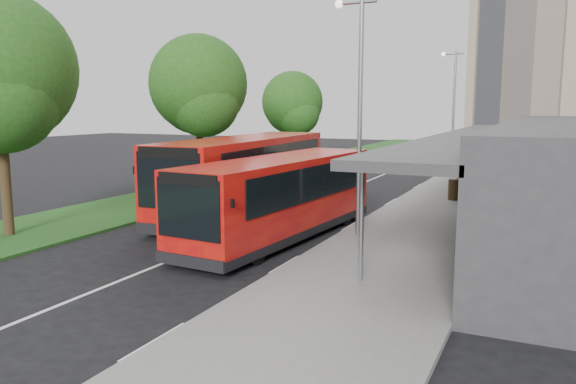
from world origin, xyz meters
name	(u,v)px	position (x,y,z in m)	size (l,w,h in m)	color
ground	(224,239)	(0.00, 0.00, 0.00)	(120.00, 120.00, 0.00)	black
pavement	(475,179)	(6.00, 20.00, 0.07)	(5.00, 80.00, 0.15)	slate
grass_verge	(287,170)	(-7.00, 20.00, 0.05)	(5.00, 80.00, 0.10)	#183F14
lane_centre_line	(358,185)	(0.00, 15.00, 0.01)	(0.12, 70.00, 0.01)	silver
kerb_dashes	(428,180)	(3.30, 19.00, 0.01)	(0.12, 56.00, 0.01)	silver
station_building	(570,172)	(10.86, 8.00, 2.04)	(7.70, 26.00, 4.00)	#2D2D2F
tree_mid	(199,91)	(-7.01, 9.05, 5.39)	(5.20, 5.20, 8.35)	black
tree_far	(293,106)	(-7.01, 21.05, 4.58)	(4.45, 4.45, 7.10)	black
lamp_post_near	(358,102)	(4.12, 2.00, 4.72)	(1.44, 0.28, 8.00)	gray
lamp_post_far	(452,104)	(4.12, 22.00, 4.72)	(1.44, 0.28, 8.00)	gray
bus_main	(281,198)	(1.77, 0.88, 1.45)	(3.32, 10.15, 2.82)	red
bus_second	(246,175)	(-1.57, 4.37, 1.67)	(3.47, 11.66, 3.27)	red
litter_bin	(454,190)	(6.07, 10.99, 0.64)	(0.55, 0.55, 0.99)	#382917
bollard	(458,174)	(5.27, 17.64, 0.62)	(0.15, 0.15, 0.94)	yellow
car_near	(450,150)	(1.54, 37.98, 0.55)	(1.30, 3.24, 1.10)	#5B0D19
car_far	(427,145)	(-1.71, 43.99, 0.53)	(1.12, 3.21, 1.06)	navy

